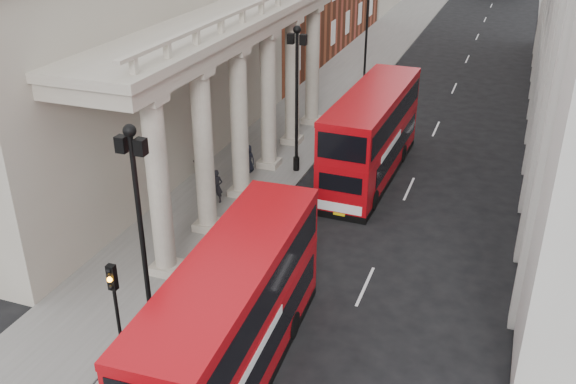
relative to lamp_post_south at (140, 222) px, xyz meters
The scene contains 14 objects.
sidewalk_west 26.56m from the lamp_post_south, 95.27° to the left, with size 6.00×140.00×0.12m, color slate.
sidewalk_east 29.97m from the lamp_post_south, 61.53° to the left, with size 3.00×140.00×0.12m, color slate.
kerb 26.45m from the lamp_post_south, 88.79° to the left, with size 0.20×140.00×0.14m, color slate.
portico_building 17.18m from the lamp_post_south, 125.27° to the left, with size 9.00×28.00×12.00m, color #A49A8A.
lamp_post_south is the anchor object (origin of this frame).
lamp_post_mid 16.00m from the lamp_post_south, 90.00° to the left, with size 1.05×0.44×8.32m.
lamp_post_north 32.00m from the lamp_post_south, 90.00° to the left, with size 1.05×0.44×8.32m.
traffic_light 2.71m from the lamp_post_south, 87.16° to the right, with size 0.28×0.33×4.30m.
crowd_barriers 4.60m from the lamp_post_south, 81.98° to the right, with size 0.50×18.75×1.10m.
bus_near 4.50m from the lamp_post_south, 11.74° to the right, with size 3.14×11.17×4.78m.
bus_far 17.57m from the lamp_post_south, 76.28° to the left, with size 3.12×11.65×5.00m.
pedestrian_a 11.70m from the lamp_post_south, 103.27° to the left, with size 0.65×0.43×1.79m, color black.
pedestrian_b 14.68m from the lamp_post_south, 109.77° to the left, with size 0.85×0.66×1.75m, color black.
pedestrian_c 15.58m from the lamp_post_south, 99.64° to the left, with size 0.80×0.52×1.63m, color black.
Camera 1 is at (10.65, -12.15, 15.40)m, focal length 40.00 mm.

